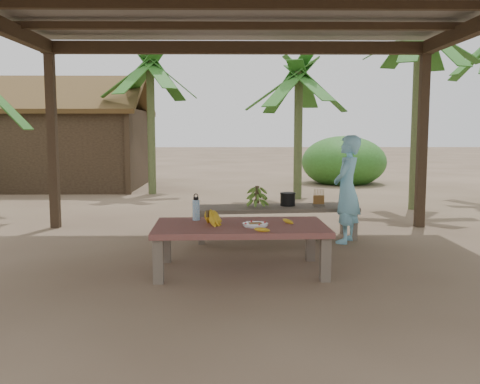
{
  "coord_description": "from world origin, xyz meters",
  "views": [
    {
      "loc": [
        -0.08,
        -5.81,
        1.49
      ],
      "look_at": [
        -0.0,
        0.12,
        0.8
      ],
      "focal_mm": 40.0,
      "sensor_mm": 36.0,
      "label": 1
    }
  ],
  "objects_px": {
    "work_table": "(240,231)",
    "ripe_banana_bunch": "(208,217)",
    "bench": "(276,210)",
    "plate": "(255,225)",
    "cooking_pot": "(288,199)",
    "woman": "(347,189)",
    "water_flask": "(196,209)"
  },
  "relations": [
    {
      "from": "work_table",
      "to": "woman",
      "type": "height_order",
      "value": "woman"
    },
    {
      "from": "cooking_pot",
      "to": "ripe_banana_bunch",
      "type": "bearing_deg",
      "value": -119.9
    },
    {
      "from": "bench",
      "to": "water_flask",
      "type": "relative_size",
      "value": 7.58
    },
    {
      "from": "bench",
      "to": "plate",
      "type": "bearing_deg",
      "value": -107.05
    },
    {
      "from": "water_flask",
      "to": "cooking_pot",
      "type": "bearing_deg",
      "value": 51.55
    },
    {
      "from": "plate",
      "to": "woman",
      "type": "height_order",
      "value": "woman"
    },
    {
      "from": "bench",
      "to": "woman",
      "type": "distance_m",
      "value": 1.0
    },
    {
      "from": "bench",
      "to": "plate",
      "type": "xyz_separation_m",
      "value": [
        -0.36,
        -1.78,
        0.12
      ]
    },
    {
      "from": "cooking_pot",
      "to": "woman",
      "type": "relative_size",
      "value": 0.14
    },
    {
      "from": "woman",
      "to": "ripe_banana_bunch",
      "type": "bearing_deg",
      "value": -21.28
    },
    {
      "from": "work_table",
      "to": "plate",
      "type": "distance_m",
      "value": 0.2
    },
    {
      "from": "water_flask",
      "to": "cooking_pot",
      "type": "relative_size",
      "value": 1.46
    },
    {
      "from": "work_table",
      "to": "ripe_banana_bunch",
      "type": "distance_m",
      "value": 0.38
    },
    {
      "from": "bench",
      "to": "plate",
      "type": "height_order",
      "value": "plate"
    },
    {
      "from": "work_table",
      "to": "bench",
      "type": "height_order",
      "value": "work_table"
    },
    {
      "from": "ripe_banana_bunch",
      "to": "woman",
      "type": "xyz_separation_m",
      "value": [
        1.77,
        1.46,
        0.13
      ]
    },
    {
      "from": "work_table",
      "to": "ripe_banana_bunch",
      "type": "bearing_deg",
      "value": -177.3
    },
    {
      "from": "water_flask",
      "to": "woman",
      "type": "height_order",
      "value": "woman"
    },
    {
      "from": "plate",
      "to": "cooking_pot",
      "type": "distance_m",
      "value": 1.92
    },
    {
      "from": "work_table",
      "to": "woman",
      "type": "relative_size",
      "value": 1.29
    },
    {
      "from": "water_flask",
      "to": "woman",
      "type": "distance_m",
      "value": 2.23
    },
    {
      "from": "ripe_banana_bunch",
      "to": "water_flask",
      "type": "bearing_deg",
      "value": 114.28
    },
    {
      "from": "ripe_banana_bunch",
      "to": "work_table",
      "type": "bearing_deg",
      "value": 4.51
    },
    {
      "from": "work_table",
      "to": "water_flask",
      "type": "bearing_deg",
      "value": 147.73
    },
    {
      "from": "woman",
      "to": "cooking_pot",
      "type": "bearing_deg",
      "value": -83.52
    },
    {
      "from": "bench",
      "to": "woman",
      "type": "height_order",
      "value": "woman"
    },
    {
      "from": "work_table",
      "to": "ripe_banana_bunch",
      "type": "xyz_separation_m",
      "value": [
        -0.34,
        -0.03,
        0.15
      ]
    },
    {
      "from": "work_table",
      "to": "bench",
      "type": "distance_m",
      "value": 1.76
    },
    {
      "from": "work_table",
      "to": "plate",
      "type": "xyz_separation_m",
      "value": [
        0.15,
        -0.1,
        0.08
      ]
    },
    {
      "from": "bench",
      "to": "woman",
      "type": "bearing_deg",
      "value": -20.66
    },
    {
      "from": "cooking_pot",
      "to": "woman",
      "type": "distance_m",
      "value": 0.83
    },
    {
      "from": "ripe_banana_bunch",
      "to": "plate",
      "type": "bearing_deg",
      "value": -8.6
    }
  ]
}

